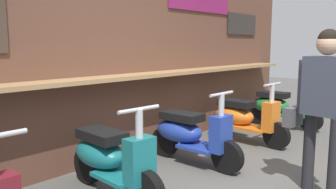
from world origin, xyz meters
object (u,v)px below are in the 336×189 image
Objects in this scene: scooter_blue at (189,134)px; shopper_with_handbag at (323,96)px; scooter_orange at (243,117)px; scooter_green at (279,106)px; scooter_teal at (109,158)px.

scooter_blue is 1.71m from shopper_with_handbag.
scooter_green is at bearing 92.11° from scooter_orange.
scooter_blue is at bearing -94.28° from scooter_green.
scooter_teal is 1.00× the size of scooter_green.
scooter_blue is 1.00× the size of scooter_green.
shopper_with_handbag is at bearing -35.34° from scooter_orange.
scooter_orange is at bearing -121.32° from shopper_with_handbag.
scooter_blue is 2.67m from scooter_green.
scooter_green is 0.84× the size of shopper_with_handbag.
scooter_orange is 0.84× the size of shopper_with_handbag.
scooter_green is at bearing 89.43° from scooter_blue.
scooter_blue is 1.35m from scooter_orange.
scooter_orange is at bearing 89.43° from scooter_blue.
scooter_blue and scooter_green have the same top height.
scooter_blue is 1.00× the size of scooter_orange.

